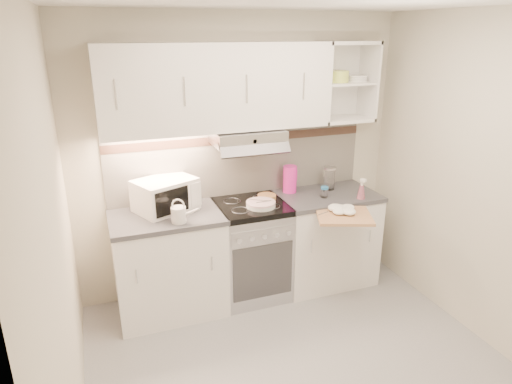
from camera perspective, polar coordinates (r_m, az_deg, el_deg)
ground at (r=3.59m, az=5.85°, el=-21.15°), size 3.00×3.00×0.00m
room_shell at (r=3.14m, az=3.97°, el=6.44°), size 3.04×2.84×2.52m
base_cabinet_left at (r=4.03m, az=-10.77°, el=-9.03°), size 0.90×0.60×0.86m
worktop_left at (r=3.84m, az=-11.19°, el=-3.11°), size 0.92×0.62×0.04m
base_cabinet_right at (r=4.48m, az=8.54°, el=-5.87°), size 0.90×0.60×0.86m
worktop_right at (r=4.31m, az=8.84°, el=-0.45°), size 0.92×0.62×0.04m
electric_range at (r=4.19m, az=-0.57°, el=-7.22°), size 0.60×0.60×0.90m
microwave at (r=3.90m, az=-11.26°, el=-0.35°), size 0.58×0.51×0.27m
watering_can at (r=3.65m, az=-9.53°, el=-2.73°), size 0.23×0.14×0.20m
plate_stack at (r=3.93m, az=0.61°, el=-1.53°), size 0.25×0.25×0.05m
bread_loaf at (r=4.10m, az=1.36°, el=-0.63°), size 0.17×0.17×0.04m
pink_pitcher at (r=4.27m, az=4.27°, el=1.62°), size 0.14×0.13×0.25m
glass_jar at (r=4.39m, az=9.11°, el=1.73°), size 0.12×0.12×0.22m
spice_jar at (r=4.19m, az=8.55°, el=0.02°), size 0.07×0.07×0.10m
spray_bottle at (r=4.21m, az=13.04°, el=0.22°), size 0.08×0.08×0.20m
cutting_board at (r=3.89m, az=10.93°, el=-2.93°), size 0.56×0.53×0.02m
dish_towel at (r=3.92m, az=11.24°, el=-2.02°), size 0.30×0.27×0.07m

